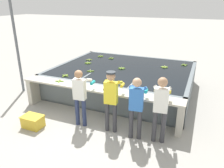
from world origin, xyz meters
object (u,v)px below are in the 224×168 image
Objects in this scene: worker_2 at (136,103)px; crate at (33,121)px; banana_bunch_floating_0 at (65,76)px; support_post_left at (17,48)px; banana_bunch_floating_5 at (89,60)px; banana_bunch_ledge_0 at (59,81)px; knife_1 at (104,91)px; banana_bunch_floating_2 at (88,63)px; worker_3 at (161,104)px; knife_0 at (137,95)px; banana_bunch_floating_1 at (100,56)px; worker_0 at (80,93)px; banana_bunch_floating_8 at (164,67)px; banana_bunch_floating_4 at (122,68)px; banana_bunch_floating_7 at (111,58)px; banana_bunch_floating_6 at (184,65)px; worker_1 at (111,96)px; banana_bunch_floating_3 at (90,71)px.

crate is (-2.64, -0.62, -0.76)m from worker_2.
support_post_left is (-1.99, 0.09, 0.71)m from banana_bunch_floating_0.
banana_bunch_ledge_0 reaches higher than banana_bunch_floating_5.
worker_2 reaches higher than knife_1.
worker_3 is at bearing -38.72° from banana_bunch_floating_2.
banana_bunch_floating_5 is at bearing 49.40° from support_post_left.
banana_bunch_floating_1 is at bearing 128.27° from knife_0.
knife_0 is (1.37, 0.52, -0.04)m from worker_0.
banana_bunch_floating_8 is at bearing 12.03° from banana_bunch_floating_2.
banana_bunch_floating_4 is 1.58m from banana_bunch_floating_8.
worker_3 reaches higher than banana_bunch_floating_7.
banana_bunch_ledge_0 is at bearing -122.06° from banana_bunch_floating_4.
worker_3 is 3.18m from banana_bunch_floating_4.
banana_bunch_floating_7 is at bearing 127.45° from banana_bunch_floating_4.
banana_bunch_floating_1 is 3.53m from banana_bunch_floating_6.
worker_2 is (0.66, -0.05, -0.05)m from worker_1.
banana_bunch_floating_1 is 1.00× the size of banana_bunch_floating_8.
banana_bunch_ledge_0 is at bearing -81.06° from banana_bunch_floating_5.
banana_bunch_floating_7 is at bearing 113.23° from worker_1.
support_post_left reaches higher than banana_bunch_floating_5.
worker_1 is 6.26× the size of banana_bunch_floating_6.
banana_bunch_floating_3 is 1.55m from banana_bunch_floating_5.
worker_0 is 6.28× the size of banana_bunch_floating_5.
banana_bunch_floating_4 and banana_bunch_floating_5 have the same top height.
worker_0 is at bearing -71.29° from banana_bunch_floating_1.
banana_bunch_floating_0 and banana_bunch_floating_3 have the same top height.
banana_bunch_ledge_0 is 0.09× the size of support_post_left.
banana_bunch_floating_5 is (-3.02, 3.23, -0.04)m from worker_2.
worker_3 is at bearing -33.11° from banana_bunch_floating_3.
banana_bunch_floating_5 is at bearing -168.77° from banana_bunch_floating_6.
worker_2 reaches higher than banana_bunch_floating_3.
worker_0 is 3.56m from banana_bunch_floating_5.
knife_0 is at bearing -2.05° from banana_bunch_ledge_0.
banana_bunch_floating_1 is at bearing 168.57° from banana_bunch_floating_8.
knife_1 is at bearing -50.08° from banana_bunch_floating_3.
banana_bunch_floating_8 is at bearing 2.91° from banana_bunch_floating_5.
worker_1 is 2.42m from banana_bunch_floating_3.
banana_bunch_floating_5 is 0.71× the size of knife_0.
banana_bunch_floating_5 is at bearing 136.81° from knife_0.
worker_1 is 5.87× the size of banana_bunch_ledge_0.
worker_1 is 2.66m from banana_bunch_floating_4.
banana_bunch_floating_7 is (0.74, 0.60, 0.00)m from banana_bunch_floating_5.
worker_1 is at bearing -16.25° from banana_bunch_ledge_0.
banana_bunch_floating_1 is 3.36m from banana_bunch_ledge_0.
banana_bunch_floating_0 is 4.44m from banana_bunch_floating_6.
banana_bunch_floating_1 is at bearing 138.12° from banana_bunch_floating_4.
worker_0 is at bearing 29.29° from crate.
banana_bunch_floating_2 is at bearing 93.15° from crate.
banana_bunch_floating_6 is at bearing 39.57° from banana_bunch_floating_0.
worker_0 is at bearing -178.23° from worker_3.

